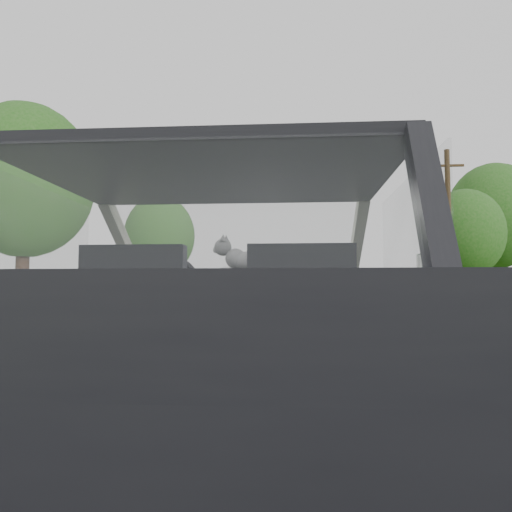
% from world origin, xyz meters
% --- Properties ---
extents(ground, '(140.00, 140.00, 0.00)m').
position_xyz_m(ground, '(0.00, 0.00, 0.00)').
color(ground, '#232326').
rests_on(ground, ground).
extents(subject_car, '(1.80, 4.00, 1.45)m').
position_xyz_m(subject_car, '(0.00, 0.00, 0.72)').
color(subject_car, black).
rests_on(subject_car, ground).
extents(dashboard, '(1.58, 0.45, 0.30)m').
position_xyz_m(dashboard, '(0.00, 0.62, 0.85)').
color(dashboard, black).
rests_on(dashboard, subject_car).
extents(driver_seat, '(0.50, 0.72, 0.42)m').
position_xyz_m(driver_seat, '(-0.40, -0.29, 0.88)').
color(driver_seat, '#212129').
rests_on(driver_seat, subject_car).
extents(passenger_seat, '(0.50, 0.72, 0.42)m').
position_xyz_m(passenger_seat, '(0.40, -0.29, 0.88)').
color(passenger_seat, '#212129').
rests_on(passenger_seat, subject_car).
extents(steering_wheel, '(0.36, 0.36, 0.04)m').
position_xyz_m(steering_wheel, '(-0.40, 0.33, 0.92)').
color(steering_wheel, black).
rests_on(steering_wheel, dashboard).
extents(cat, '(0.60, 0.30, 0.26)m').
position_xyz_m(cat, '(0.14, 0.58, 1.08)').
color(cat, '#9C9C9C').
rests_on(cat, dashboard).
extents(guardrail, '(0.05, 90.00, 0.32)m').
position_xyz_m(guardrail, '(4.30, 10.00, 0.58)').
color(guardrail, '#ACACAC').
rests_on(guardrail, ground).
extents(other_car, '(1.80, 4.06, 1.31)m').
position_xyz_m(other_car, '(-1.01, 23.59, 0.65)').
color(other_car, silver).
rests_on(other_car, ground).
extents(highway_sign, '(0.11, 0.93, 2.31)m').
position_xyz_m(highway_sign, '(5.10, 16.23, 1.16)').
color(highway_sign, '#0F3F19').
rests_on(highway_sign, ground).
extents(utility_pole, '(0.30, 0.30, 7.22)m').
position_xyz_m(utility_pole, '(7.23, 19.62, 3.61)').
color(utility_pole, brown).
rests_on(utility_pole, ground).
extents(tree_2, '(4.90, 4.90, 6.13)m').
position_xyz_m(tree_2, '(9.39, 24.02, 3.06)').
color(tree_2, '#1A4911').
rests_on(tree_2, ground).
extents(tree_3, '(6.26, 6.26, 8.51)m').
position_xyz_m(tree_3, '(12.62, 28.37, 4.25)').
color(tree_3, '#1A4911').
rests_on(tree_3, ground).
extents(tree_5, '(6.79, 6.79, 8.55)m').
position_xyz_m(tree_5, '(-10.77, 17.02, 4.28)').
color(tree_5, '#1A4911').
rests_on(tree_5, ground).
extents(tree_6, '(5.68, 5.68, 7.33)m').
position_xyz_m(tree_6, '(-8.80, 30.83, 3.67)').
color(tree_6, '#1A4911').
rests_on(tree_6, ground).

